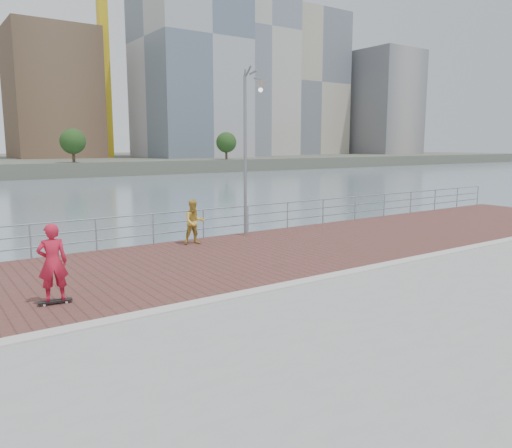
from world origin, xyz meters
TOP-DOWN VIEW (x-y plane):
  - water at (0.00, 0.00)m, footprint 400.00×400.00m
  - seawall at (0.00, -5.00)m, footprint 40.00×24.00m
  - brick_lane at (0.00, 3.60)m, footprint 40.00×6.80m
  - curb at (0.00, 0.00)m, footprint 40.00×0.40m
  - guardrail at (0.00, 7.00)m, footprint 39.06×0.06m
  - street_lamp at (2.63, 6.05)m, footprint 0.45×1.30m
  - skateboard at (-5.63, 1.82)m, footprint 0.74×0.28m
  - skateboarder at (-5.63, 1.82)m, footprint 0.69×0.50m
  - bystander at (0.15, 6.07)m, footprint 0.88×0.75m
  - tower_crane at (27.36, 104.00)m, footprint 47.00×2.00m
  - skyline at (26.97, 104.24)m, footprint 233.00×41.00m

SIDE VIEW (x-z plane):
  - water at x=0.00m, z-range -2.00..-2.00m
  - seawall at x=0.00m, z-range -2.00..0.00m
  - brick_lane at x=0.00m, z-range 0.00..0.02m
  - curb at x=0.00m, z-range 0.00..0.06m
  - skateboard at x=-5.63m, z-range 0.04..0.13m
  - guardrail at x=0.00m, z-range 0.13..1.25m
  - bystander at x=0.15m, z-range 0.02..1.62m
  - skateboarder at x=-5.63m, z-range 0.10..1.85m
  - street_lamp at x=2.63m, z-range 1.29..7.44m
  - skyline at x=26.97m, z-range -9.82..56.45m
  - tower_crane at x=27.36m, z-range 8.15..58.85m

